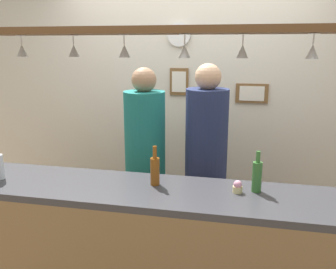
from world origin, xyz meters
name	(u,v)px	position (x,y,z in m)	size (l,w,h in m)	color
back_wall	(189,106)	(0.00, 1.10, 1.30)	(4.40, 0.06, 2.60)	silver
bar_counter	(147,248)	(0.00, -0.50, 0.68)	(2.70, 0.55, 1.01)	#38383D
overhead_glass_rack	(154,30)	(0.00, -0.30, 1.97)	(2.20, 0.36, 0.04)	brown
hanging_wineglass_far_left	(22,50)	(-0.87, -0.29, 1.86)	(0.07, 0.07, 0.13)	silver
hanging_wineglass_left	(74,50)	(-0.53, -0.25, 1.86)	(0.07, 0.07, 0.13)	silver
hanging_wineglass_center_left	(124,50)	(-0.18, -0.31, 1.86)	(0.07, 0.07, 0.13)	silver
hanging_wineglass_center	(185,50)	(0.19, -0.36, 1.86)	(0.07, 0.07, 0.13)	silver
hanging_wineglass_center_right	(242,50)	(0.51, -0.31, 1.86)	(0.07, 0.07, 0.13)	silver
hanging_wineglass_right	(313,51)	(0.88, -0.34, 1.86)	(0.07, 0.07, 0.13)	silver
person_left_teal_shirt	(145,149)	(-0.26, 0.40, 1.04)	(0.34, 0.34, 1.72)	#2D334C
person_right_navy_shirt	(206,150)	(0.25, 0.40, 1.06)	(0.34, 0.34, 1.76)	#2D334C
bottle_beer_amber_tall	(155,170)	(-0.01, -0.27, 1.11)	(0.06, 0.06, 0.26)	brown
bottle_beer_green_import	(257,176)	(0.64, -0.25, 1.11)	(0.06, 0.06, 0.26)	#336B2D
cupcake	(238,187)	(0.52, -0.29, 1.04)	(0.06, 0.06, 0.08)	beige
picture_frame_lower_pair	(252,93)	(0.60, 1.06, 1.45)	(0.30, 0.02, 0.18)	brown
picture_frame_crest	(179,82)	(-0.09, 1.06, 1.55)	(0.18, 0.02, 0.26)	brown
wall_clock	(179,35)	(-0.10, 1.05, 1.99)	(0.22, 0.22, 0.03)	white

